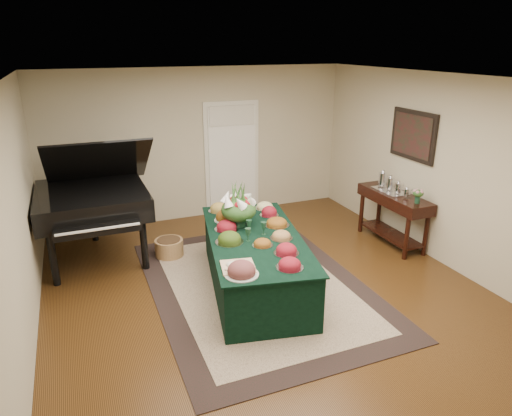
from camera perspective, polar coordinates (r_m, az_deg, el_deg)
name	(u,v)px	position (r m, az deg, el deg)	size (l,w,h in m)	color
ground	(264,289)	(6.14, 1.07, -10.15)	(6.00, 6.00, 0.00)	black
area_rug	(258,286)	(6.22, 0.19, -9.67)	(2.72, 3.80, 0.01)	black
kitchen_doorway	(232,160)	(8.55, -3.01, 6.03)	(1.05, 0.07, 2.10)	silver
buffet_table	(255,262)	(6.03, -0.13, -6.73)	(1.62, 2.64, 0.74)	black
food_platters	(251,232)	(5.90, -0.57, -2.96)	(1.38, 2.32, 0.12)	silver
cutting_board	(238,264)	(5.09, -2.28, -7.06)	(0.43, 0.43, 0.10)	tan
green_goblets	(254,230)	(5.85, -0.30, -2.72)	(0.34, 0.33, 0.18)	#163724
floral_centerpiece	(239,205)	(6.11, -2.19, 0.32)	(0.49, 0.49, 0.49)	#163724
grand_piano	(93,199)	(7.03, -19.75, 1.04)	(1.65, 1.86, 1.85)	black
wicker_basket	(169,248)	(7.10, -10.79, -4.93)	(0.43, 0.43, 0.27)	olive
mahogany_sideboard	(394,205)	(7.57, 16.83, 0.40)	(0.45, 1.38, 0.85)	black
tea_service	(392,185)	(7.54, 16.65, 2.78)	(0.34, 0.74, 0.30)	silver
pink_bouquet	(418,194)	(7.10, 19.61, 1.68)	(0.17, 0.17, 0.22)	#163724
wall_painting	(413,135)	(7.43, 19.03, 8.59)	(0.05, 0.95, 0.75)	black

